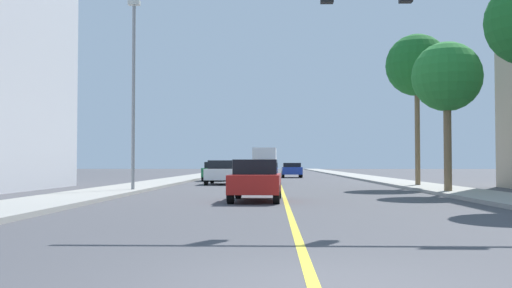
% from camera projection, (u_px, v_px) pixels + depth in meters
% --- Properties ---
extents(ground, '(192.00, 192.00, 0.00)m').
position_uv_depth(ground, '(278.00, 180.00, 48.39)').
color(ground, '#47474C').
extents(sidewalk_left, '(2.98, 168.00, 0.15)m').
position_uv_depth(sidewalk_left, '(182.00, 179.00, 48.63)').
color(sidewalk_left, '#9E9B93').
rests_on(sidewalk_left, ground).
extents(sidewalk_right, '(2.98, 168.00, 0.15)m').
position_uv_depth(sidewalk_right, '(376.00, 179.00, 48.16)').
color(sidewalk_right, '#9E9B93').
rests_on(sidewalk_right, ground).
extents(lane_marking_center, '(0.16, 144.00, 0.01)m').
position_uv_depth(lane_marking_center, '(278.00, 180.00, 48.39)').
color(lane_marking_center, yellow).
rests_on(lane_marking_center, ground).
extents(traffic_signal_mast, '(8.54, 0.36, 6.72)m').
position_uv_depth(traffic_signal_mast, '(471.00, 21.00, 14.51)').
color(traffic_signal_mast, gray).
rests_on(traffic_signal_mast, sidewalk_right).
extents(street_lamp, '(0.56, 0.28, 8.96)m').
position_uv_depth(street_lamp, '(134.00, 86.00, 27.55)').
color(street_lamp, gray).
rests_on(street_lamp, sidewalk_left).
extents(palm_mid, '(3.12, 3.12, 6.67)m').
position_uv_depth(palm_mid, '(447.00, 78.00, 26.07)').
color(palm_mid, brown).
rests_on(palm_mid, sidewalk_right).
extents(palm_far, '(3.54, 3.54, 8.64)m').
position_uv_depth(palm_far, '(417.00, 66.00, 33.37)').
color(palm_far, brown).
rests_on(palm_far, sidewalk_right).
extents(car_blue, '(1.94, 3.96, 1.42)m').
position_uv_depth(car_blue, '(292.00, 170.00, 56.18)').
color(car_blue, '#1E389E').
rests_on(car_blue, ground).
extents(car_black, '(1.98, 3.99, 1.43)m').
position_uv_depth(car_black, '(240.00, 170.00, 55.22)').
color(car_black, black).
rests_on(car_black, ground).
extents(car_white, '(1.86, 4.43, 1.57)m').
position_uv_depth(car_white, '(221.00, 172.00, 38.13)').
color(car_white, white).
rests_on(car_white, ground).
extents(car_green, '(1.87, 3.83, 1.48)m').
position_uv_depth(car_green, '(216.00, 171.00, 45.57)').
color(car_green, '#196638').
rests_on(car_green, ground).
extents(car_gray, '(1.74, 3.86, 1.41)m').
position_uv_depth(car_gray, '(260.00, 173.00, 39.32)').
color(car_gray, slate).
rests_on(car_gray, ground).
extents(car_red, '(1.89, 4.16, 1.51)m').
position_uv_depth(car_red, '(256.00, 180.00, 21.24)').
color(car_red, red).
rests_on(car_red, ground).
extents(delivery_truck, '(2.58, 8.36, 3.00)m').
position_uv_depth(delivery_truck, '(265.00, 161.00, 63.51)').
color(delivery_truck, silver).
rests_on(delivery_truck, ground).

